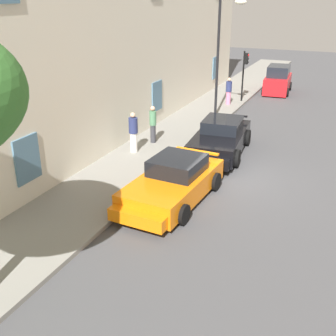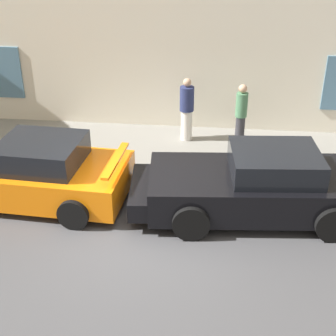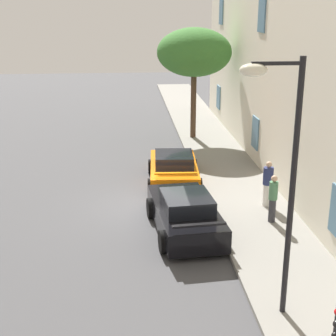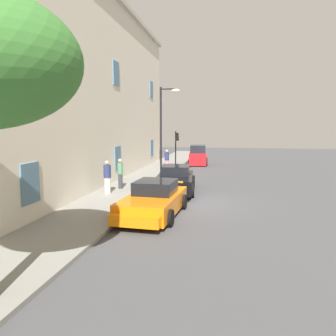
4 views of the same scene
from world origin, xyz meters
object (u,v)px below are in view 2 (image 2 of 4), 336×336
at_px(sportscar_red_lead, 24,173).
at_px(sportscar_yellow_flank, 249,186).
at_px(pedestrian_bystander, 241,114).
at_px(pedestrian_strolling, 187,109).

distance_m(sportscar_red_lead, sportscar_yellow_flank, 4.92).
height_order(sportscar_red_lead, sportscar_yellow_flank, sportscar_yellow_flank).
relative_size(sportscar_yellow_flank, pedestrian_bystander, 2.95).
xyz_separation_m(sportscar_red_lead, sportscar_yellow_flank, (4.92, -0.12, 0.04)).
distance_m(sportscar_yellow_flank, pedestrian_strolling, 3.70).
bearing_deg(sportscar_red_lead, sportscar_yellow_flank, -1.37).
distance_m(sportscar_red_lead, pedestrian_bystander, 5.67).
relative_size(sportscar_yellow_flank, pedestrian_strolling, 2.88).
bearing_deg(sportscar_red_lead, pedestrian_strolling, 43.73).
distance_m(pedestrian_strolling, pedestrian_bystander, 1.46).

